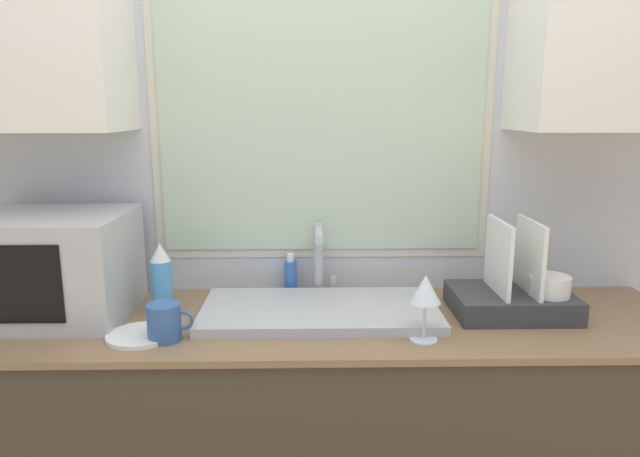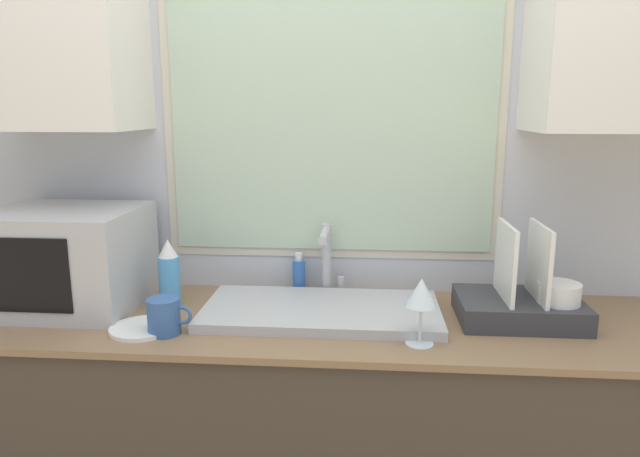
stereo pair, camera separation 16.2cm
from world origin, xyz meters
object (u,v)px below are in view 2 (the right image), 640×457
Objects in this scene: soap_bottle at (299,275)px; wine_glass at (421,295)px; mug_near_sink at (165,316)px; faucet at (327,254)px; microwave at (67,258)px; dish_rack at (523,301)px; spray_bottle at (169,274)px.

soap_bottle is 0.57m from wine_glass.
soap_bottle is 1.08× the size of mug_near_sink.
mug_near_sink is at bearing -139.75° from faucet.
soap_bottle reaches higher than mug_near_sink.
wine_glass is at bearing -1.29° from mug_near_sink.
soap_bottle is at bearing 15.46° from microwave.
soap_bottle is at bearing 162.40° from dish_rack.
microwave is 1.26× the size of dish_rack.
soap_bottle is (0.71, 0.20, -0.10)m from microwave.
microwave is 3.55× the size of mug_near_sink.
spray_bottle reaches higher than mug_near_sink.
microwave is 2.05× the size of spray_bottle.
soap_bottle is (-0.10, 0.04, -0.09)m from faucet.
faucet is at bearing 126.05° from wine_glass.
faucet is at bearing -22.68° from soap_bottle.
wine_glass is (-0.32, -0.20, 0.08)m from dish_rack.
mug_near_sink is at bearing 178.71° from wine_glass.
microwave is 0.74m from soap_bottle.
soap_bottle is (0.39, 0.18, -0.05)m from spray_bottle.
faucet is 0.47m from wine_glass.
spray_bottle is 0.43m from soap_bottle.
spray_bottle is (0.32, 0.02, -0.05)m from microwave.
soap_bottle is at bearing 131.75° from wine_glass.
wine_glass is (0.76, -0.24, 0.03)m from spray_bottle.
soap_bottle is 0.74× the size of wine_glass.
mug_near_sink is (0.06, -0.22, -0.05)m from spray_bottle.
soap_bottle is (-0.69, 0.22, -0.00)m from dish_rack.
spray_bottle is at bearing -164.30° from faucet.
dish_rack is 2.82× the size of mug_near_sink.
microwave reaches higher than dish_rack.
microwave reaches higher than mug_near_sink.
dish_rack reaches higher than spray_bottle.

